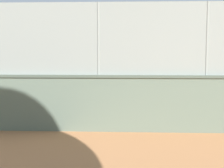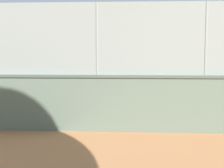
{
  "view_description": "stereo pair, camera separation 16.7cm",
  "coord_description": "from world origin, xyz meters",
  "views": [
    {
      "loc": [
        0.51,
        22.79,
        2.43
      ],
      "look_at": [
        0.71,
        9.85,
        1.11
      ],
      "focal_mm": 51.83,
      "sensor_mm": 36.0,
      "label": 1
    },
    {
      "loc": [
        0.35,
        22.78,
        2.43
      ],
      "look_at": [
        0.71,
        9.85,
        1.11
      ],
      "focal_mm": 51.83,
      "sensor_mm": 36.0,
      "label": 2
    }
  ],
  "objects": [
    {
      "name": "perimeter_wall",
      "position": [
        -2.13,
        13.18,
        0.87
      ],
      "size": [
        26.16,
        1.2,
        1.72
      ],
      "color": "slate",
      "rests_on": "ground_plane"
    },
    {
      "name": "fence_panel_on_wall",
      "position": [
        -2.13,
        13.18,
        2.8
      ],
      "size": [
        25.69,
        0.9,
        2.16
      ],
      "color": "gray",
      "rests_on": "perimeter_wall"
    },
    {
      "name": "player_crossing_court",
      "position": [
        5.01,
        6.99,
        1.03
      ],
      "size": [
        0.79,
        1.3,
        1.73
      ],
      "color": "#B2B2B2",
      "rests_on": "ground_plane"
    },
    {
      "name": "player_near_wall_returning",
      "position": [
        -1.18,
        10.45,
        0.87
      ],
      "size": [
        0.97,
        0.86,
        1.49
      ],
      "color": "black",
      "rests_on": "ground_plane"
    },
    {
      "name": "sports_ball",
      "position": [
        4.56,
        7.66,
        0.89
      ],
      "size": [
        0.23,
        0.23,
        0.23
      ],
      "primitive_type": "sphere",
      "color": "#3399D8"
    },
    {
      "name": "ground_plane",
      "position": [
        0.0,
        0.0,
        0.0
      ],
      "size": [
        260.0,
        260.0,
        0.0
      ],
      "primitive_type": "plane",
      "color": "#A36B42"
    }
  ]
}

